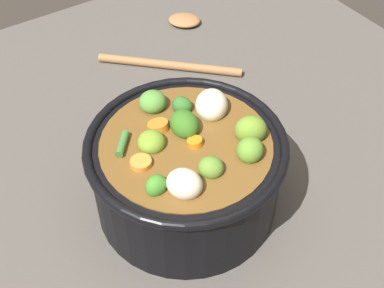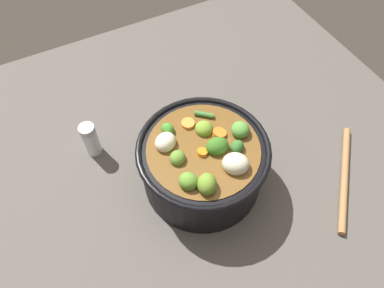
% 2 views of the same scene
% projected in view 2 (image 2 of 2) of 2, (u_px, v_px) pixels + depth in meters
% --- Properties ---
extents(ground_plane, '(1.10, 1.10, 0.00)m').
position_uv_depth(ground_plane, '(202.00, 179.00, 0.76)').
color(ground_plane, '#514C47').
extents(cooking_pot, '(0.25, 0.25, 0.14)m').
position_uv_depth(cooking_pot, '(203.00, 163.00, 0.70)').
color(cooking_pot, black).
rests_on(cooking_pot, ground_plane).
extents(wooden_spoon, '(0.24, 0.24, 0.02)m').
position_uv_depth(wooden_spoon, '(378.00, 185.00, 0.74)').
color(wooden_spoon, '#9F6E42').
rests_on(wooden_spoon, ground_plane).
extents(salt_shaker, '(0.03, 0.03, 0.09)m').
position_uv_depth(salt_shaker, '(91.00, 140.00, 0.76)').
color(salt_shaker, silver).
rests_on(salt_shaker, ground_plane).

